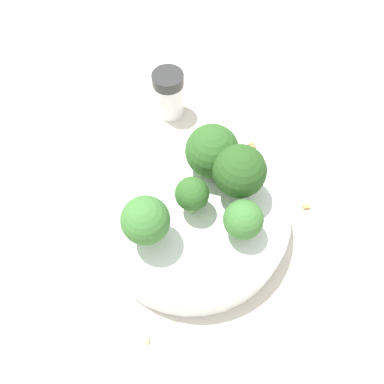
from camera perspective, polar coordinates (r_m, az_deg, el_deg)
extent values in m
plane|color=beige|center=(0.41, 0.00, -4.78)|extent=(3.00, 3.00, 0.00)
cylinder|color=white|center=(0.40, 0.00, -3.70)|extent=(0.20, 0.20, 0.03)
cylinder|color=#84AD66|center=(0.37, 0.12, -1.80)|extent=(0.02, 0.02, 0.02)
sphere|color=#2D5B23|center=(0.35, 0.13, -0.43)|extent=(0.03, 0.03, 0.03)
cylinder|color=#7A9E5B|center=(0.40, 2.94, 4.49)|extent=(0.02, 0.02, 0.02)
sphere|color=#2D5B23|center=(0.38, 3.07, 6.26)|extent=(0.06, 0.06, 0.06)
cylinder|color=#84AD66|center=(0.36, 7.50, -5.35)|extent=(0.02, 0.02, 0.02)
sphere|color=#3D7533|center=(0.35, 7.82, -4.18)|extent=(0.04, 0.04, 0.04)
cylinder|color=#8EB770|center=(0.35, -6.70, -5.93)|extent=(0.02, 0.02, 0.03)
sphere|color=#3D7533|center=(0.33, -7.10, -4.29)|extent=(0.04, 0.04, 0.04)
cylinder|color=#8EB770|center=(0.38, 6.84, 1.11)|extent=(0.01, 0.01, 0.03)
sphere|color=#28511E|center=(0.36, 7.25, 3.17)|extent=(0.05, 0.05, 0.05)
cylinder|color=silver|center=(0.49, -3.50, 14.12)|extent=(0.04, 0.04, 0.05)
cylinder|color=#2D2D2D|center=(0.47, -3.70, 16.76)|extent=(0.04, 0.04, 0.01)
cube|color=tan|center=(0.38, -6.82, -21.60)|extent=(0.01, 0.01, 0.01)
cube|color=#AD7F4C|center=(0.44, 17.10, -2.04)|extent=(0.01, 0.01, 0.01)
cube|color=olive|center=(0.47, 9.17, 7.10)|extent=(0.01, 0.01, 0.01)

